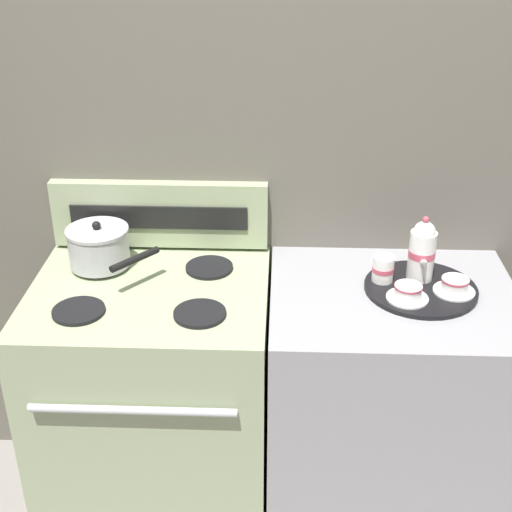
{
  "coord_description": "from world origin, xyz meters",
  "views": [
    {
      "loc": [
        0.02,
        -1.87,
        2.01
      ],
      "look_at": [
        -0.05,
        0.08,
        0.99
      ],
      "focal_mm": 50.0,
      "sensor_mm": 36.0,
      "label": 1
    }
  ],
  "objects": [
    {
      "name": "saucepan",
      "position": [
        -0.56,
        0.14,
        0.98
      ],
      "size": [
        0.31,
        0.29,
        0.15
      ],
      "color": "#B7B7BC",
      "rests_on": "stove"
    },
    {
      "name": "side_counter",
      "position": [
        0.37,
        0.0,
        0.45
      ],
      "size": [
        0.76,
        0.62,
        0.91
      ],
      "color": "#939399",
      "rests_on": "ground"
    },
    {
      "name": "control_panel",
      "position": [
        -0.38,
        0.28,
        1.03
      ],
      "size": [
        0.72,
        0.05,
        0.23
      ],
      "color": "#9EAD84",
      "rests_on": "stove"
    },
    {
      "name": "serving_tray",
      "position": [
        0.45,
        0.03,
        0.91
      ],
      "size": [
        0.34,
        0.34,
        0.01
      ],
      "color": "black",
      "rests_on": "side_counter"
    },
    {
      "name": "ground_plane",
      "position": [
        0.0,
        0.0,
        0.0
      ],
      "size": [
        6.0,
        6.0,
        0.0
      ],
      "primitive_type": "plane",
      "color": "gray"
    },
    {
      "name": "teacup_right",
      "position": [
        0.4,
        -0.05,
        0.94
      ],
      "size": [
        0.12,
        0.12,
        0.05
      ],
      "color": "white",
      "rests_on": "serving_tray"
    },
    {
      "name": "stove",
      "position": [
        -0.38,
        -0.0,
        0.45
      ],
      "size": [
        0.73,
        0.65,
        0.92
      ],
      "color": "#9EAD84",
      "rests_on": "ground"
    },
    {
      "name": "wall_back",
      "position": [
        0.0,
        0.33,
        1.1
      ],
      "size": [
        6.0,
        0.05,
        2.2
      ],
      "color": "#666056",
      "rests_on": "ground"
    },
    {
      "name": "creamer_jug",
      "position": [
        0.34,
        0.06,
        0.96
      ],
      "size": [
        0.07,
        0.07,
        0.08
      ],
      "color": "white",
      "rests_on": "serving_tray"
    },
    {
      "name": "teapot",
      "position": [
        0.45,
        0.08,
        1.02
      ],
      "size": [
        0.08,
        0.13,
        0.21
      ],
      "color": "white",
      "rests_on": "serving_tray"
    },
    {
      "name": "teacup_left",
      "position": [
        0.55,
        0.0,
        0.94
      ],
      "size": [
        0.12,
        0.12,
        0.05
      ],
      "color": "white",
      "rests_on": "serving_tray"
    }
  ]
}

